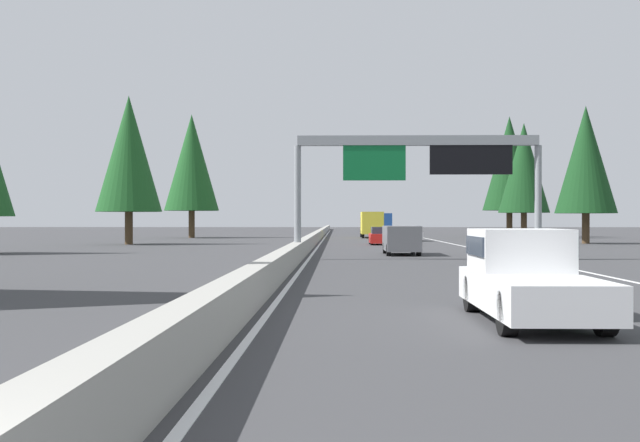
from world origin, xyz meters
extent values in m
plane|color=#38383A|center=(60.00, 0.00, 0.00)|extent=(320.00, 320.00, 0.00)
cube|color=#9E9B93|center=(80.00, 0.30, 0.45)|extent=(180.00, 0.56, 0.90)
cube|color=silver|center=(70.00, -11.52, 0.01)|extent=(160.00, 0.16, 0.01)
cube|color=silver|center=(70.00, -0.25, 0.01)|extent=(160.00, 0.16, 0.01)
cylinder|color=gray|center=(38.31, 0.30, 2.94)|extent=(0.36, 0.36, 5.87)
cylinder|color=gray|center=(38.31, -12.02, 2.94)|extent=(0.36, 0.36, 5.87)
cube|color=gray|center=(38.31, -5.86, 6.12)|extent=(0.50, 12.32, 0.50)
cube|color=#0C602D|center=(38.16, -3.64, 5.02)|extent=(0.12, 3.20, 1.90)
cube|color=black|center=(38.16, -8.57, 5.12)|extent=(0.16, 4.20, 1.50)
cube|color=white|center=(13.62, -5.64, 0.61)|extent=(5.60, 2.00, 0.70)
cube|color=white|center=(14.62, -5.64, 1.41)|extent=(2.24, 1.84, 0.90)
cube|color=#2D3847|center=(14.62, -5.64, 1.50)|extent=(2.02, 1.92, 0.41)
cylinder|color=black|center=(15.46, -4.78, 0.40)|extent=(0.80, 0.28, 0.80)
cylinder|color=black|center=(15.46, -6.50, 0.40)|extent=(0.80, 0.28, 0.80)
cylinder|color=black|center=(11.77, -4.78, 0.40)|extent=(0.80, 0.28, 0.80)
cylinder|color=black|center=(11.77, -6.50, 0.40)|extent=(0.80, 0.28, 0.80)
cube|color=slate|center=(44.24, -5.51, 0.97)|extent=(5.00, 1.95, 1.44)
cube|color=#2D3847|center=(41.94, -5.51, 1.22)|extent=(0.08, 1.48, 0.56)
cylinder|color=black|center=(45.94, -4.65, 0.35)|extent=(0.70, 0.24, 0.70)
cylinder|color=black|center=(45.94, -6.36, 0.35)|extent=(0.70, 0.24, 0.70)
cylinder|color=black|center=(42.54, -4.65, 0.35)|extent=(0.70, 0.24, 0.70)
cylinder|color=black|center=(42.54, -6.36, 0.35)|extent=(0.70, 0.24, 0.70)
cube|color=silver|center=(74.23, -8.89, 0.53)|extent=(4.40, 1.80, 0.76)
cube|color=#2D3847|center=(74.01, -8.89, 1.19)|extent=(2.46, 1.51, 0.56)
cylinder|color=black|center=(75.64, -8.10, 0.32)|extent=(0.64, 0.22, 0.64)
cylinder|color=black|center=(75.64, -9.68, 0.32)|extent=(0.64, 0.22, 0.64)
cylinder|color=black|center=(72.82, -8.10, 0.32)|extent=(0.64, 0.22, 0.64)
cylinder|color=black|center=(72.82, -9.68, 0.32)|extent=(0.64, 0.22, 0.64)
cube|color=#1E4793|center=(127.65, -9.05, 1.65)|extent=(11.50, 2.50, 2.90)
cube|color=#2D3847|center=(127.65, -9.05, 2.01)|extent=(11.04, 2.55, 0.84)
cylinder|color=black|center=(131.68, -7.95, 0.50)|extent=(1.00, 0.30, 1.00)
cylinder|color=black|center=(131.68, -10.15, 0.50)|extent=(1.00, 0.30, 1.00)
cylinder|color=black|center=(123.63, -7.95, 0.50)|extent=(1.00, 0.30, 1.00)
cylinder|color=black|center=(123.63, -10.15, 0.50)|extent=(1.00, 0.30, 1.00)
cube|color=gold|center=(87.54, -5.63, 1.70)|extent=(6.12, 2.40, 2.50)
cube|color=black|center=(91.79, -5.63, 1.40)|extent=(2.38, 2.30, 1.90)
cylinder|color=black|center=(91.62, -4.57, 0.45)|extent=(0.90, 0.28, 0.90)
cylinder|color=black|center=(91.62, -6.69, 0.45)|extent=(0.90, 0.28, 0.90)
cylinder|color=black|center=(85.84, -4.57, 0.45)|extent=(0.90, 0.28, 0.90)
cylinder|color=black|center=(85.84, -6.69, 0.45)|extent=(0.90, 0.28, 0.90)
cube|color=red|center=(63.17, -5.31, 0.53)|extent=(4.40, 1.80, 0.76)
cube|color=#2D3847|center=(62.95, -5.31, 1.19)|extent=(2.46, 1.51, 0.56)
cylinder|color=black|center=(64.57, -4.52, 0.32)|extent=(0.64, 0.22, 0.64)
cylinder|color=black|center=(64.57, -6.10, 0.32)|extent=(0.64, 0.22, 0.64)
cylinder|color=black|center=(61.76, -4.52, 0.32)|extent=(0.64, 0.22, 0.64)
cylinder|color=black|center=(61.76, -6.10, 0.32)|extent=(0.64, 0.22, 0.64)
cylinder|color=#4C3823|center=(66.28, -23.17, 1.31)|extent=(0.65, 0.65, 2.62)
cone|color=#143D19|center=(66.28, -23.17, 7.27)|extent=(5.24, 5.24, 9.30)
cylinder|color=#4C3823|center=(93.23, -22.44, 1.60)|extent=(0.71, 0.71, 3.20)
cone|color=#143D19|center=(93.23, -22.44, 8.87)|extent=(6.40, 6.40, 11.35)
cylinder|color=#4C3823|center=(86.88, -22.68, 1.43)|extent=(0.67, 0.67, 2.85)
cone|color=#143D19|center=(86.88, -22.68, 7.91)|extent=(5.71, 5.71, 10.12)
cylinder|color=#4C3823|center=(63.14, 15.67, 1.37)|extent=(0.66, 0.66, 2.74)
cone|color=#194C1E|center=(63.14, 15.67, 7.59)|extent=(5.47, 5.47, 9.70)
cylinder|color=#4C3823|center=(87.34, 14.92, 1.55)|extent=(0.70, 0.70, 3.11)
cone|color=#194C1E|center=(87.34, 14.92, 8.61)|extent=(6.21, 6.21, 11.01)
camera|label=1|loc=(-2.25, -1.79, 2.06)|focal=44.32mm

